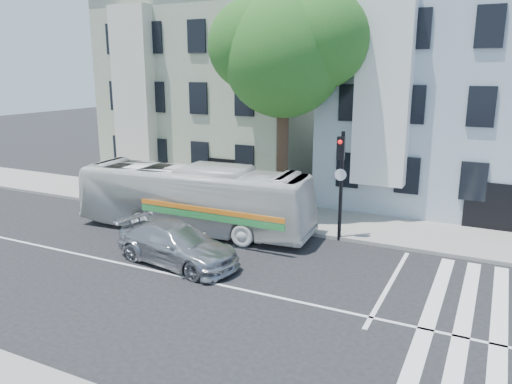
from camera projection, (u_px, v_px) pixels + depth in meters
The scene contains 9 objects.
ground at pixel (183, 277), 17.09m from camera, with size 120.00×120.00×0.00m, color black.
sidewalk_far at pixel (278, 215), 24.03m from camera, with size 80.00×4.00×0.15m, color gray.
building_left at pixel (223, 92), 31.84m from camera, with size 12.00×10.00×11.00m, color #999F85.
building_right at pixel (457, 97), 25.79m from camera, with size 12.00×10.00×11.00m, color #A2B4C1.
street_tree at pixel (287, 49), 22.78m from camera, with size 7.30×5.90×11.10m.
bus at pixel (194, 198), 21.67m from camera, with size 10.54×2.47×2.94m, color silver.
sedan at pixel (177, 244), 18.13m from camera, with size 4.98×2.03×1.45m, color #ACADB3.
hedge at pixel (167, 202), 24.71m from camera, with size 8.50×0.84×0.70m, color #2E5B1D, non-canonical shape.
traffic_signal at pixel (341, 172), 19.97m from camera, with size 0.48×0.54×4.54m.
Camera 1 is at (9.33, -13.11, 6.92)m, focal length 35.00 mm.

